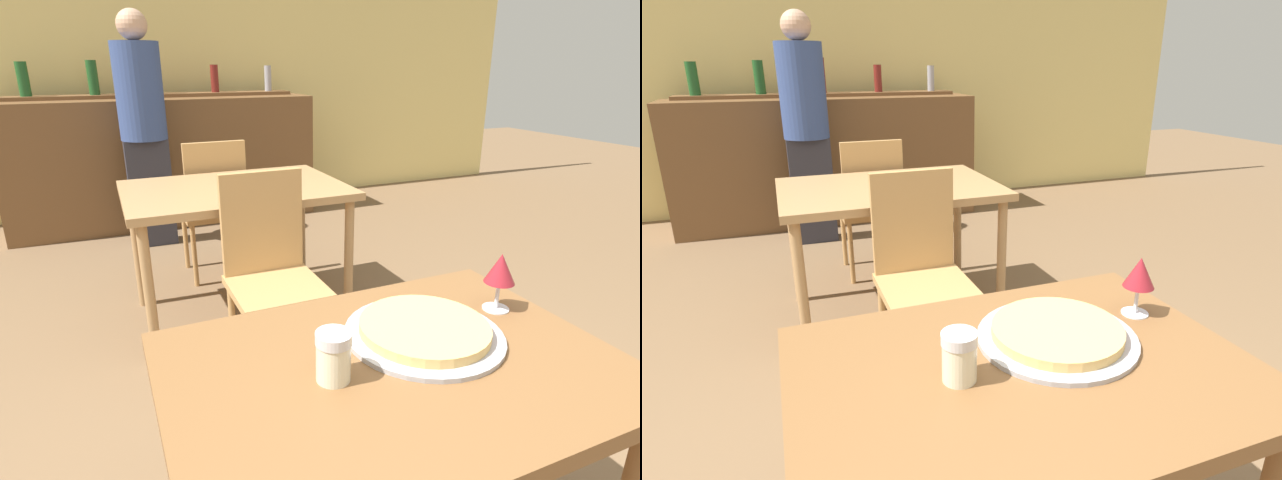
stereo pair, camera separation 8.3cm
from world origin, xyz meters
The scene contains 11 objects.
wall_back centered at (0.00, 4.31, 1.40)m, with size 8.00×0.05×2.80m.
dining_table_near centered at (0.00, 0.00, 0.66)m, with size 1.01×0.72×0.75m.
dining_table_far centered at (0.10, 1.77, 0.67)m, with size 1.15×0.81×0.76m.
bar_counter centered at (0.00, 3.81, 0.55)m, with size 2.60×0.56×1.09m.
bar_back_shelf centered at (-0.06, 3.95, 1.16)m, with size 2.39×0.24×0.33m.
chair_far_side_front centered at (0.10, 1.20, 0.53)m, with size 0.40×0.40×0.93m.
chair_far_side_back centered at (0.10, 2.34, 0.53)m, with size 0.40×0.40×0.93m.
pizza_tray centered at (0.12, 0.07, 0.77)m, with size 0.38×0.38×0.04m.
cheese_shaker centered at (-0.15, 0.00, 0.81)m, with size 0.08×0.08×0.11m.
person_standing centered at (-0.21, 3.23, 0.95)m, with size 0.34×0.34×1.74m.
wine_glass centered at (0.38, 0.11, 0.87)m, with size 0.08×0.08×0.16m.
Camera 1 is at (-0.53, -0.80, 1.38)m, focal length 28.00 mm.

